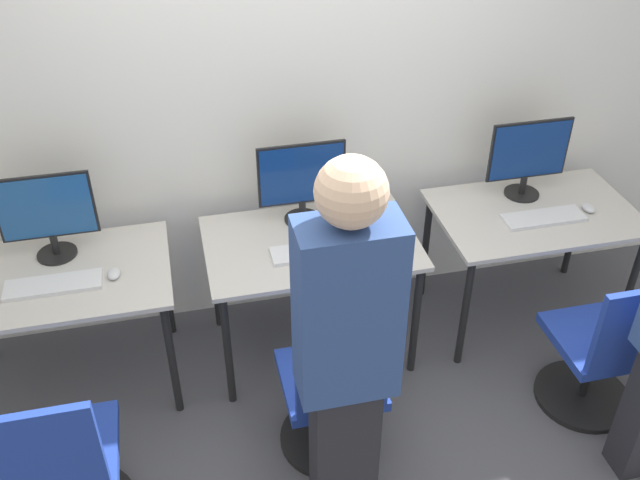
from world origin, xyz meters
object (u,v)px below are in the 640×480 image
object	(u,v)px
office_chair_left	(65,473)
keyboard_right	(544,218)
monitor_right	(528,156)
mouse_left	(114,274)
mouse_center	(368,242)
person_center	(347,354)
mouse_right	(589,208)
office_chair_right	(603,355)
monitor_left	(47,214)
office_chair_center	(333,397)
monitor_center	(302,180)
keyboard_center	(315,251)
keyboard_left	(53,285)

from	to	relation	value
office_chair_left	keyboard_right	bearing A→B (deg)	17.60
monitor_right	mouse_left	bearing A→B (deg)	-173.58
mouse_center	monitor_right	size ratio (longest dim) A/B	0.20
office_chair_left	person_center	distance (m)	1.29
mouse_right	office_chair_right	distance (m)	0.82
monitor_right	office_chair_right	bearing A→B (deg)	-87.37
mouse_left	person_center	world-z (taller)	person_center
monitor_left	monitor_right	size ratio (longest dim) A/B	1.00
office_chair_center	office_chair_right	size ratio (longest dim) A/B	1.00
mouse_center	monitor_center	bearing A→B (deg)	132.86
keyboard_center	keyboard_right	xyz separation A→B (m)	(1.23, 0.02, 0.00)
keyboard_left	monitor_center	bearing A→B (deg)	13.09
keyboard_right	office_chair_right	world-z (taller)	office_chair_right
keyboard_right	monitor_center	bearing A→B (deg)	167.08
monitor_center	office_chair_right	world-z (taller)	monitor_center
monitor_right	office_chair_right	xyz separation A→B (m)	(0.04, -0.92, -0.60)
monitor_right	keyboard_right	world-z (taller)	monitor_right
mouse_center	keyboard_right	bearing A→B (deg)	0.67
monitor_left	monitor_right	bearing A→B (deg)	0.15
keyboard_right	person_center	bearing A→B (deg)	-143.41
monitor_right	keyboard_right	distance (m)	0.34
monitor_left	mouse_left	world-z (taller)	monitor_left
keyboard_left	person_center	bearing A→B (deg)	-41.13
person_center	mouse_right	world-z (taller)	person_center
mouse_left	mouse_right	distance (m)	2.46
monitor_left	keyboard_left	xyz separation A→B (m)	(0.00, -0.26, -0.23)
keyboard_left	keyboard_right	distance (m)	2.46
keyboard_center	mouse_center	xyz separation A→B (m)	(0.27, 0.01, 0.01)
mouse_center	office_chair_right	bearing A→B (deg)	-32.96
keyboard_left	monitor_center	world-z (taller)	monitor_center
person_center	mouse_center	bearing A→B (deg)	69.06
office_chair_center	monitor_right	distance (m)	1.67
keyboard_right	office_chair_right	distance (m)	0.76
office_chair_center	office_chair_right	world-z (taller)	same
mouse_left	keyboard_right	world-z (taller)	mouse_left
keyboard_left	monitor_center	size ratio (longest dim) A/B	0.97
monitor_right	mouse_right	size ratio (longest dim) A/B	4.99
keyboard_left	office_chair_left	world-z (taller)	office_chair_left
office_chair_left	monitor_center	distance (m)	1.71
keyboard_center	keyboard_right	world-z (taller)	same
office_chair_left	mouse_center	size ratio (longest dim) A/B	9.73
monitor_center	office_chair_left	bearing A→B (deg)	-138.86
office_chair_left	keyboard_right	world-z (taller)	office_chair_left
keyboard_left	mouse_center	world-z (taller)	mouse_center
office_chair_center	mouse_right	world-z (taller)	office_chair_center
office_chair_left	mouse_center	xyz separation A→B (m)	(1.48, 0.76, 0.38)
person_center	monitor_right	xyz separation A→B (m)	(1.33, 1.25, -0.03)
monitor_right	keyboard_right	xyz separation A→B (m)	(0.00, -0.26, -0.23)
keyboard_left	person_center	world-z (taller)	person_center
monitor_center	keyboard_center	distance (m)	0.38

